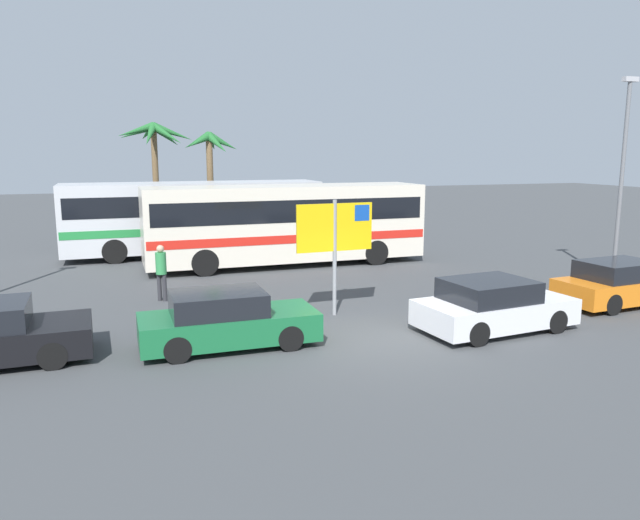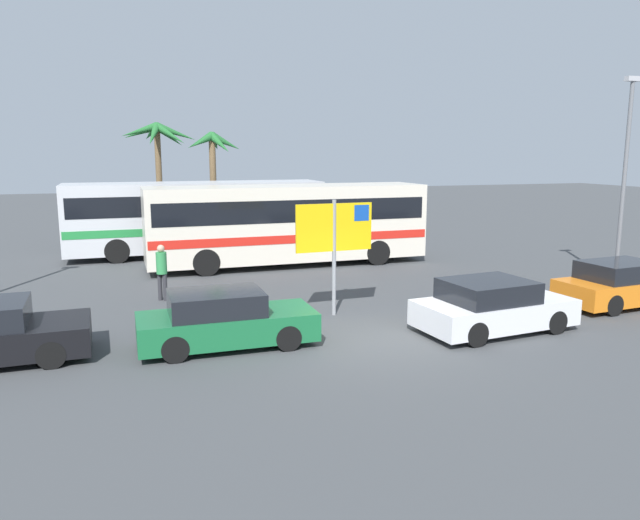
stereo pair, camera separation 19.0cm
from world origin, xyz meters
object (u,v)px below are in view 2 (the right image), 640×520
at_px(pedestrian_crossing_lot, 162,268).
at_px(car_green, 224,320).
at_px(bus_front_coach, 287,221).
at_px(car_white, 492,307).
at_px(ferry_sign, 336,232).
at_px(bus_rear_coach, 197,214).
at_px(car_orange, 623,284).

bearing_deg(pedestrian_crossing_lot, car_green, 48.88).
xyz_separation_m(bus_front_coach, pedestrian_crossing_lot, (-5.21, -4.49, -0.77)).
xyz_separation_m(car_white, pedestrian_crossing_lot, (-7.63, 5.95, 0.38)).
relative_size(ferry_sign, car_green, 0.79).
distance_m(bus_rear_coach, car_orange, 17.02).
bearing_deg(bus_front_coach, car_white, -76.94).
relative_size(bus_rear_coach, car_green, 2.72).
distance_m(ferry_sign, car_orange, 8.72).
relative_size(car_white, car_orange, 0.97).
bearing_deg(ferry_sign, bus_rear_coach, 99.01).
distance_m(car_white, pedestrian_crossing_lot, 9.68).
bearing_deg(car_orange, bus_front_coach, 124.73).
bearing_deg(car_white, bus_rear_coach, 105.75).
distance_m(bus_rear_coach, ferry_sign, 11.71).
bearing_deg(bus_front_coach, pedestrian_crossing_lot, -139.24).
bearing_deg(car_orange, car_white, -173.29).
relative_size(ferry_sign, car_white, 0.78).
distance_m(bus_front_coach, car_green, 10.46).
relative_size(bus_rear_coach, car_white, 2.68).
bearing_deg(pedestrian_crossing_lot, car_orange, 106.08).
bearing_deg(bus_front_coach, bus_rear_coach, 129.35).
bearing_deg(bus_front_coach, ferry_sign, -95.78).
xyz_separation_m(car_white, car_green, (-6.60, 0.92, -0.00)).
distance_m(ferry_sign, car_white, 4.53).
xyz_separation_m(car_white, car_orange, (5.17, 0.98, -0.00)).
bearing_deg(pedestrian_crossing_lot, bus_rear_coach, -157.19).
distance_m(bus_rear_coach, pedestrian_crossing_lot, 8.55).
bearing_deg(bus_front_coach, car_orange, -51.24).
distance_m(ferry_sign, pedestrian_crossing_lot, 5.64).
bearing_deg(car_green, car_orange, 0.58).
relative_size(bus_front_coach, ferry_sign, 3.44).
height_order(bus_rear_coach, car_green, bus_rear_coach).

